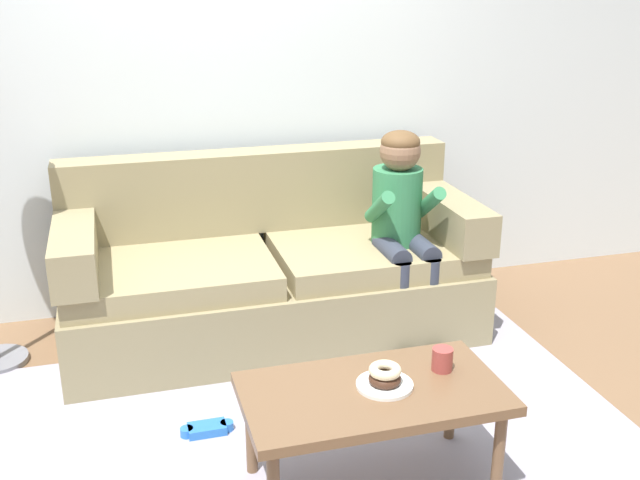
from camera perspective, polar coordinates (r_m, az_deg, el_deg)
ground at (r=3.42m, az=-2.54°, el=-13.25°), size 10.00×10.00×0.00m
wall_back at (r=4.27m, az=-7.31°, el=13.38°), size 8.00×0.10×2.80m
area_rug at (r=3.22m, az=-1.47°, el=-15.50°), size 2.87×2.02×0.01m
couch at (r=4.02m, az=-3.75°, el=-2.51°), size 2.14×0.90×0.94m
coffee_table at (r=2.82m, az=4.01°, el=-12.00°), size 0.96×0.52×0.43m
person_child at (r=3.90m, az=6.24°, el=1.87°), size 0.34×0.58×1.10m
plate at (r=2.81m, az=4.91°, el=-10.87°), size 0.21×0.21×0.01m
donut at (r=2.80m, az=4.92°, el=-10.43°), size 0.12×0.12×0.04m
donut_second at (r=2.78m, az=4.95°, el=-9.79°), size 0.16×0.16×0.04m
mug at (r=2.93m, az=9.24°, el=-8.90°), size 0.08×0.08×0.09m
toy_controller at (r=3.32m, az=-8.54°, el=-14.04°), size 0.23×0.09×0.05m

